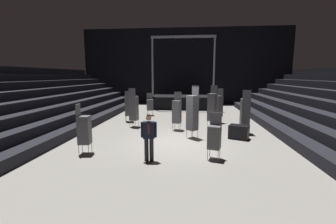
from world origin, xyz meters
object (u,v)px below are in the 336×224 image
object	(u,v)px
chair_stack_mid_left	(245,112)
chair_stack_aisle_right	(177,111)
chair_stack_front_left	(218,106)
chair_stack_rear_centre	(192,112)
chair_stack_rear_left	(212,107)
chair_stack_aisle_left	(150,104)
man_with_tie	(149,135)
stage_riser	(183,101)
chair_stack_mid_right	(129,106)
equipment_road_case	(239,132)
chair_stack_front_right	(214,136)
chair_stack_mid_centre	(134,108)
chair_stack_rear_right	(84,129)

from	to	relation	value
chair_stack_mid_left	chair_stack_aisle_right	bearing A→B (deg)	173.03
chair_stack_front_left	chair_stack_rear_centre	bearing A→B (deg)	110.32
chair_stack_rear_left	chair_stack_rear_centre	size ratio (longest dim) A/B	0.97
chair_stack_aisle_left	chair_stack_aisle_right	world-z (taller)	chair_stack_aisle_right
man_with_tie	stage_riser	bearing A→B (deg)	-98.93
chair_stack_mid_right	equipment_road_case	bearing A→B (deg)	-38.99
chair_stack_front_left	chair_stack_mid_left	bearing A→B (deg)	155.09
man_with_tie	chair_stack_mid_left	size ratio (longest dim) A/B	0.74
chair_stack_mid_left	chair_stack_aisle_right	world-z (taller)	chair_stack_mid_left
stage_riser	chair_stack_mid_right	xyz separation A→B (m)	(-3.37, -6.89, 0.35)
chair_stack_front_left	chair_stack_rear_centre	distance (m)	4.28
chair_stack_front_right	chair_stack_rear_centre	xyz separation A→B (m)	(-0.79, 2.85, 0.42)
chair_stack_mid_right	chair_stack_rear_left	world-z (taller)	chair_stack_rear_left
chair_stack_front_left	chair_stack_mid_right	distance (m)	5.88
chair_stack_front_right	chair_stack_aisle_left	distance (m)	9.92
chair_stack_mid_centre	chair_stack_aisle_left	distance (m)	4.06
chair_stack_rear_right	chair_stack_rear_centre	distance (m)	5.02
chair_stack_rear_left	chair_stack_rear_right	xyz separation A→B (m)	(-5.35, -5.22, -0.25)
chair_stack_rear_left	chair_stack_aisle_left	xyz separation A→B (m)	(-4.38, 3.76, -0.38)
chair_stack_mid_centre	chair_stack_rear_right	size ratio (longest dim) A/B	1.17
man_with_tie	chair_stack_front_right	bearing A→B (deg)	-175.13
chair_stack_rear_centre	chair_stack_front_right	bearing A→B (deg)	147.40
chair_stack_mid_right	chair_stack_aisle_right	distance (m)	3.93
chair_stack_front_right	chair_stack_rear_right	distance (m)	4.98
chair_stack_rear_centre	chair_stack_aisle_right	size ratio (longest dim) A/B	1.20
chair_stack_front_left	chair_stack_aisle_right	size ratio (longest dim) A/B	1.04
chair_stack_mid_centre	chair_stack_front_left	bearing A→B (deg)	30.50
chair_stack_mid_centre	chair_stack_rear_left	distance (m)	4.63
chair_stack_aisle_right	equipment_road_case	size ratio (longest dim) A/B	2.37
chair_stack_mid_left	chair_stack_rear_left	size ratio (longest dim) A/B	0.93
chair_stack_rear_centre	equipment_road_case	size ratio (longest dim) A/B	2.84
man_with_tie	chair_stack_aisle_left	world-z (taller)	man_with_tie
chair_stack_front_right	equipment_road_case	xyz separation A→B (m)	(1.47, 2.94, -0.53)
chair_stack_rear_left	stage_riser	bearing A→B (deg)	-47.10
stage_riser	chair_stack_rear_left	distance (m)	8.38
chair_stack_mid_left	chair_stack_rear_centre	size ratio (longest dim) A/B	0.90
chair_stack_front_left	chair_stack_front_right	bearing A→B (deg)	125.94
chair_stack_front_right	chair_stack_aisle_left	world-z (taller)	same
chair_stack_mid_centre	equipment_road_case	world-z (taller)	chair_stack_mid_centre
chair_stack_front_left	chair_stack_front_right	world-z (taller)	chair_stack_front_left
chair_stack_rear_centre	chair_stack_aisle_left	world-z (taller)	chair_stack_rear_centre
stage_riser	chair_stack_rear_centre	size ratio (longest dim) A/B	2.50
stage_riser	chair_stack_aisle_left	bearing A→B (deg)	-118.65
man_with_tie	chair_stack_rear_left	xyz separation A→B (m)	(2.71, 5.77, 0.27)
stage_riser	equipment_road_case	size ratio (longest dim) A/B	7.12
chair_stack_aisle_right	chair_stack_front_left	bearing A→B (deg)	-124.42
chair_stack_aisle_left	chair_stack_aisle_right	distance (m)	5.18
stage_riser	chair_stack_front_right	size ratio (longest dim) A/B	3.75
chair_stack_front_right	chair_stack_mid_left	size ratio (longest dim) A/B	0.74
man_with_tie	chair_stack_mid_centre	bearing A→B (deg)	-76.71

